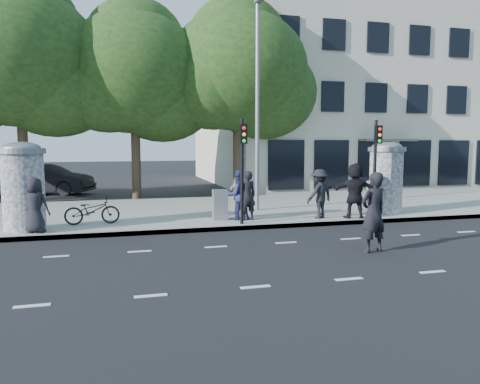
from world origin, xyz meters
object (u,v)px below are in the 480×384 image
object	(u,v)px
cabinet_left	(220,205)
bicycle	(92,210)
ped_f	(355,191)
car_mid	(46,179)
traffic_pole_near	(242,160)
ad_column_left	(23,184)
ped_a	(35,206)
traffic_pole_far	(376,158)
ped_d	(319,194)
ad_column_right	(386,176)
cabinet_right	(376,198)
ped_b	(247,196)
ped_c	(238,195)
man_road	(373,212)
ped_e	(240,196)
street_lamp	(258,89)

from	to	relation	value
cabinet_left	bicycle	bearing A→B (deg)	178.65
ped_f	car_mid	xyz separation A→B (m)	(-11.57, 12.33, -0.31)
traffic_pole_near	cabinet_left	bearing A→B (deg)	116.08
ad_column_left	ped_a	distance (m)	0.88
cabinet_left	ped_f	bearing A→B (deg)	-9.38
traffic_pole_far	ped_d	world-z (taller)	traffic_pole_far
ad_column_left	ad_column_right	size ratio (longest dim) A/B	1.00
cabinet_right	ad_column_right	bearing A→B (deg)	-2.79
traffic_pole_far	cabinet_right	xyz separation A→B (m)	(0.49, 0.72, -1.46)
ad_column_right	ped_b	xyz separation A→B (m)	(-5.44, -0.22, -0.55)
ped_b	ped_c	world-z (taller)	ped_c
traffic_pole_near	ped_a	world-z (taller)	traffic_pole_near
cabinet_right	man_road	bearing A→B (deg)	-144.88
ped_c	ped_f	world-z (taller)	ped_f
ad_column_left	ped_d	size ratio (longest dim) A/B	1.55
ped_e	cabinet_right	distance (m)	5.08
traffic_pole_far	ad_column_left	bearing A→B (deg)	176.45
ped_b	cabinet_right	bearing A→B (deg)	172.69
traffic_pole_near	traffic_pole_far	xyz separation A→B (m)	(4.80, 0.00, 0.00)
ad_column_left	ped_e	size ratio (longest dim) A/B	1.67
man_road	ped_a	bearing A→B (deg)	-38.21
street_lamp	cabinet_right	world-z (taller)	street_lamp
car_mid	man_road	bearing A→B (deg)	-127.58
cabinet_right	ped_c	bearing A→B (deg)	155.31
bicycle	car_mid	world-z (taller)	car_mid
ped_b	ped_e	world-z (taller)	ped_b
ad_column_left	ped_a	size ratio (longest dim) A/B	1.65
traffic_pole_far	ped_b	bearing A→B (deg)	171.15
ped_c	man_road	xyz separation A→B (m)	(2.23, -4.90, 0.03)
ped_a	traffic_pole_near	bearing A→B (deg)	-162.56
street_lamp	ped_e	distance (m)	4.39
cabinet_left	car_mid	size ratio (longest dim) A/B	0.21
traffic_pole_far	ped_c	xyz separation A→B (m)	(-4.70, 0.90, -1.23)
ped_c	ped_e	bearing A→B (deg)	-131.20
ped_b	ped_f	xyz separation A→B (m)	(3.74, -0.55, 0.13)
ped_a	ped_f	world-z (taller)	ped_f
ped_d	cabinet_left	xyz separation A→B (m)	(-3.41, 0.58, -0.34)
ped_c	ped_d	world-z (taller)	ped_d
ped_e	car_mid	world-z (taller)	ped_e
ad_column_right	ped_c	xyz separation A→B (m)	(-5.70, -0.01, -0.54)
ad_column_right	car_mid	size ratio (longest dim) A/B	0.55
ped_d	cabinet_left	bearing A→B (deg)	-32.86
ad_column_right	bicycle	bearing A→B (deg)	178.20
ad_column_left	ped_c	size ratio (longest dim) A/B	1.56
ped_e	ad_column_left	bearing A→B (deg)	26.32
traffic_pole_near	ped_d	distance (m)	3.18
ped_d	man_road	xyz separation A→B (m)	(-0.58, -4.45, 0.02)
ad_column_left	street_lamp	bearing A→B (deg)	14.94
street_lamp	ped_c	distance (m)	4.46
street_lamp	ped_e	size ratio (longest dim) A/B	5.06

